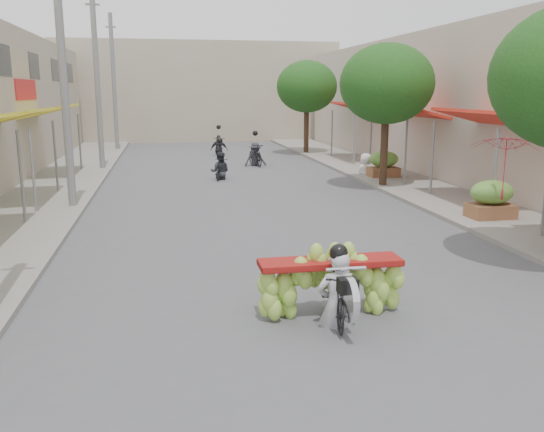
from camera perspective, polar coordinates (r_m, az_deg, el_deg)
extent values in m
plane|color=#525257|center=(7.52, 11.01, -15.94)|extent=(120.00, 120.00, 0.00)
cube|color=gray|center=(21.88, -22.13, 2.21)|extent=(4.00, 60.00, 0.12)
cube|color=gray|center=(23.45, 13.67, 3.39)|extent=(4.00, 60.00, 0.12)
cylinder|color=slate|center=(16.53, -23.57, 3.39)|extent=(0.08, 0.08, 2.55)
cube|color=gold|center=(19.69, -24.24, 8.92)|extent=(1.77, 4.00, 0.53)
cylinder|color=slate|center=(17.88, -22.60, 4.07)|extent=(0.08, 0.08, 2.55)
cylinder|color=slate|center=(21.39, -20.65, 5.41)|extent=(0.08, 0.08, 2.55)
cube|color=gold|center=(25.56, -21.12, 9.69)|extent=(1.77, 4.00, 0.53)
cylinder|color=slate|center=(23.75, -19.67, 6.09)|extent=(0.08, 0.08, 2.55)
cylinder|color=slate|center=(27.29, -18.51, 6.88)|extent=(0.08, 0.08, 2.55)
cube|color=red|center=(25.73, -23.23, 11.43)|extent=(0.10, 3.50, 0.80)
cube|color=#1E2328|center=(22.83, -25.14, 13.81)|extent=(0.08, 2.00, 1.10)
cube|color=#1E2328|center=(27.71, -22.55, 13.55)|extent=(0.08, 2.00, 1.10)
cube|color=#1E2328|center=(32.62, -20.75, 13.35)|extent=(0.08, 2.00, 1.10)
cube|color=#1E2328|center=(37.56, -19.41, 13.20)|extent=(0.08, 2.00, 1.10)
cube|color=red|center=(18.83, 20.66, 9.10)|extent=(1.77, 4.20, 0.53)
cylinder|color=slate|center=(16.91, 21.19, 3.76)|extent=(0.08, 0.08, 2.55)
cylinder|color=slate|center=(20.22, 15.59, 5.40)|extent=(0.08, 0.08, 2.55)
cube|color=red|center=(24.17, 13.28, 10.07)|extent=(1.77, 4.20, 0.53)
cylinder|color=slate|center=(22.20, 13.11, 6.10)|extent=(0.08, 0.08, 2.55)
cylinder|color=slate|center=(25.71, 9.73, 7.04)|extent=(0.08, 0.08, 2.55)
cube|color=red|center=(29.76, 8.60, 10.60)|extent=(1.77, 4.20, 0.53)
cylinder|color=slate|center=(27.78, 8.17, 7.46)|extent=(0.08, 0.08, 2.55)
cylinder|color=slate|center=(31.39, 5.95, 8.06)|extent=(0.08, 0.08, 2.55)
cube|color=tan|center=(44.21, -7.37, 12.10)|extent=(20.00, 6.00, 7.00)
cylinder|color=slate|center=(18.37, -19.98, 13.00)|extent=(0.24, 0.24, 8.00)
cylinder|color=slate|center=(27.29, -16.93, 12.71)|extent=(0.24, 0.24, 8.00)
cube|color=slate|center=(27.54, -17.37, 19.37)|extent=(0.60, 0.08, 0.08)
cylinder|color=slate|center=(36.26, -15.40, 12.56)|extent=(0.24, 0.24, 8.00)
cube|color=slate|center=(36.44, -15.69, 17.58)|extent=(0.60, 0.08, 0.08)
cylinder|color=#3A2719|center=(21.73, 11.06, 6.93)|extent=(0.28, 0.28, 3.20)
ellipsoid|color=#1D4E16|center=(21.65, 11.30, 12.73)|extent=(3.40, 3.40, 2.90)
cylinder|color=#3A2719|center=(33.16, 3.42, 8.88)|extent=(0.28, 0.28, 3.20)
ellipsoid|color=#1D4E16|center=(33.11, 3.47, 12.68)|extent=(3.40, 3.40, 2.90)
cube|color=brown|center=(16.92, 20.84, 0.68)|extent=(1.20, 0.80, 0.50)
ellipsoid|color=#5F9839|center=(16.82, 20.99, 2.61)|extent=(1.20, 0.88, 0.66)
cube|color=brown|center=(24.01, 10.99, 4.46)|extent=(1.20, 0.80, 0.50)
ellipsoid|color=#5F9839|center=(23.94, 11.04, 5.83)|extent=(1.20, 0.88, 0.66)
imported|color=black|center=(8.99, 6.36, -7.90)|extent=(0.63, 1.54, 0.88)
cylinder|color=silver|center=(8.35, 7.68, -8.23)|extent=(0.10, 0.66, 0.66)
cube|color=black|center=(8.38, 7.50, -6.84)|extent=(0.28, 0.22, 0.22)
cylinder|color=silver|center=(8.40, 7.34, -5.21)|extent=(0.60, 0.05, 0.05)
cube|color=maroon|center=(9.17, 5.79, -4.58)|extent=(2.27, 0.55, 0.10)
imported|color=silver|center=(8.72, 6.57, -3.40)|extent=(0.64, 0.47, 1.77)
sphere|color=black|center=(8.50, 6.77, 2.11)|extent=(0.28, 0.28, 0.28)
imported|color=#AB162D|center=(15.97, 22.42, 7.46)|extent=(2.41, 2.41, 1.70)
imported|color=white|center=(24.72, 9.32, 6.15)|extent=(0.95, 0.72, 1.71)
imported|color=black|center=(23.69, -5.17, 4.59)|extent=(0.88, 1.49, 0.79)
imported|color=#2A2B32|center=(23.61, -5.20, 6.35)|extent=(0.89, 0.68, 1.65)
sphere|color=black|center=(23.57, -5.22, 7.45)|extent=(0.26, 0.26, 0.26)
imported|color=black|center=(27.85, -1.66, 6.09)|extent=(0.85, 1.93, 1.10)
imported|color=#2A2B32|center=(27.80, -1.67, 7.27)|extent=(1.14, 0.73, 1.65)
sphere|color=black|center=(27.76, -1.68, 8.21)|extent=(0.26, 0.26, 0.26)
imported|color=black|center=(32.84, -5.27, 6.83)|extent=(0.89, 1.73, 0.93)
imported|color=#2A2B32|center=(32.79, -5.30, 7.98)|extent=(1.05, 0.71, 1.65)
sphere|color=black|center=(32.76, -5.31, 8.77)|extent=(0.26, 0.26, 0.26)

